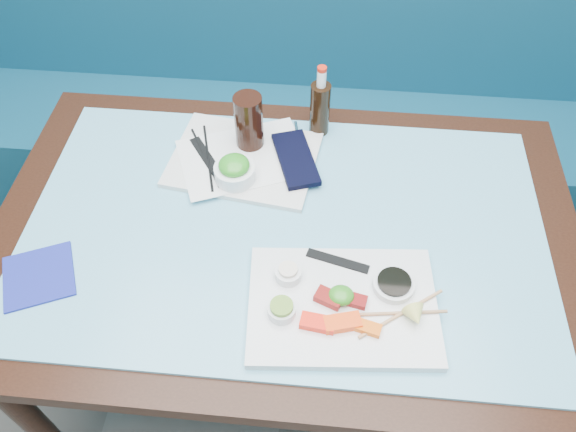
# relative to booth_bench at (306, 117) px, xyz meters

# --- Properties ---
(booth_bench) EXTENTS (3.00, 0.56, 1.17)m
(booth_bench) POSITION_rel_booth_bench_xyz_m (0.00, 0.00, 0.00)
(booth_bench) COLOR navy
(booth_bench) RESTS_ON ground
(dining_table) EXTENTS (1.40, 0.90, 0.75)m
(dining_table) POSITION_rel_booth_bench_xyz_m (0.00, -0.84, 0.29)
(dining_table) COLOR black
(dining_table) RESTS_ON ground
(glass_top) EXTENTS (1.22, 0.76, 0.01)m
(glass_top) POSITION_rel_booth_bench_xyz_m (0.00, -0.84, 0.38)
(glass_top) COLOR #61A7C2
(glass_top) RESTS_ON dining_table
(sashimi_plate) EXTENTS (0.41, 0.31, 0.02)m
(sashimi_plate) POSITION_rel_booth_bench_xyz_m (0.14, -1.04, 0.39)
(sashimi_plate) COLOR silver
(sashimi_plate) RESTS_ON glass_top
(salmon_left) EXTENTS (0.07, 0.04, 0.02)m
(salmon_left) POSITION_rel_booth_bench_xyz_m (0.09, -1.10, 0.41)
(salmon_left) COLOR #FF1E0A
(salmon_left) RESTS_ON sashimi_plate
(salmon_mid) EXTENTS (0.08, 0.05, 0.02)m
(salmon_mid) POSITION_rel_booth_bench_xyz_m (0.14, -1.09, 0.41)
(salmon_mid) COLOR #FF410A
(salmon_mid) RESTS_ON sashimi_plate
(salmon_right) EXTENTS (0.06, 0.04, 0.01)m
(salmon_right) POSITION_rel_booth_bench_xyz_m (0.19, -1.10, 0.41)
(salmon_right) COLOR #EF5A09
(salmon_right) RESTS_ON sashimi_plate
(tuna_left) EXTENTS (0.07, 0.05, 0.02)m
(tuna_left) POSITION_rel_booth_bench_xyz_m (0.11, -1.04, 0.41)
(tuna_left) COLOR maroon
(tuna_left) RESTS_ON sashimi_plate
(tuna_right) EXTENTS (0.05, 0.04, 0.02)m
(tuna_right) POSITION_rel_booth_bench_xyz_m (0.17, -1.04, 0.41)
(tuna_right) COLOR #700909
(tuna_right) RESTS_ON sashimi_plate
(seaweed_garnish) EXTENTS (0.06, 0.06, 0.03)m
(seaweed_garnish) POSITION_rel_booth_bench_xyz_m (0.14, -1.03, 0.42)
(seaweed_garnish) COLOR #2F801D
(seaweed_garnish) RESTS_ON sashimi_plate
(ramekin_wasabi) EXTENTS (0.07, 0.07, 0.02)m
(ramekin_wasabi) POSITION_rel_booth_bench_xyz_m (0.02, -1.08, 0.42)
(ramekin_wasabi) COLOR silver
(ramekin_wasabi) RESTS_ON sashimi_plate
(wasabi_fill) EXTENTS (0.06, 0.06, 0.01)m
(wasabi_fill) POSITION_rel_booth_bench_xyz_m (0.02, -1.08, 0.43)
(wasabi_fill) COLOR olive
(wasabi_fill) RESTS_ON ramekin_wasabi
(ramekin_ginger) EXTENTS (0.07, 0.07, 0.02)m
(ramekin_ginger) POSITION_rel_booth_bench_xyz_m (0.02, -0.99, 0.42)
(ramekin_ginger) COLOR silver
(ramekin_ginger) RESTS_ON sashimi_plate
(ginger_fill) EXTENTS (0.04, 0.04, 0.01)m
(ginger_fill) POSITION_rel_booth_bench_xyz_m (0.02, -0.99, 0.43)
(ginger_fill) COLOR beige
(ginger_fill) RESTS_ON ramekin_ginger
(soy_dish) EXTENTS (0.10, 0.10, 0.02)m
(soy_dish) POSITION_rel_booth_bench_xyz_m (0.25, -0.99, 0.41)
(soy_dish) COLOR silver
(soy_dish) RESTS_ON sashimi_plate
(soy_fill) EXTENTS (0.07, 0.07, 0.01)m
(soy_fill) POSITION_rel_booth_bench_xyz_m (0.25, -0.99, 0.42)
(soy_fill) COLOR black
(soy_fill) RESTS_ON soy_dish
(lemon_wedge) EXTENTS (0.06, 0.05, 0.05)m
(lemon_wedge) POSITION_rel_booth_bench_xyz_m (0.29, -1.07, 0.43)
(lemon_wedge) COLOR #E7E26D
(lemon_wedge) RESTS_ON sashimi_plate
(chopstick_sleeve) EXTENTS (0.14, 0.06, 0.00)m
(chopstick_sleeve) POSITION_rel_booth_bench_xyz_m (0.13, -0.94, 0.41)
(chopstick_sleeve) COLOR black
(chopstick_sleeve) RESTS_ON sashimi_plate
(wooden_chopstick_a) EXTENTS (0.21, 0.04, 0.01)m
(wooden_chopstick_a) POSITION_rel_booth_bench_xyz_m (0.25, -1.06, 0.41)
(wooden_chopstick_a) COLOR #A5744D
(wooden_chopstick_a) RESTS_ON sashimi_plate
(wooden_chopstick_b) EXTENTS (0.18, 0.13, 0.01)m
(wooden_chopstick_b) POSITION_rel_booth_bench_xyz_m (0.26, -1.06, 0.41)
(wooden_chopstick_b) COLOR tan
(wooden_chopstick_b) RESTS_ON sashimi_plate
(serving_tray) EXTENTS (0.40, 0.32, 0.01)m
(serving_tray) POSITION_rel_booth_bench_xyz_m (-0.13, -0.63, 0.39)
(serving_tray) COLOR silver
(serving_tray) RESTS_ON glass_top
(paper_placemat) EXTENTS (0.38, 0.33, 0.00)m
(paper_placemat) POSITION_rel_booth_bench_xyz_m (-0.13, -0.63, 0.40)
(paper_placemat) COLOR silver
(paper_placemat) RESTS_ON serving_tray
(seaweed_bowl) EXTENTS (0.12, 0.12, 0.04)m
(seaweed_bowl) POSITION_rel_booth_bench_xyz_m (-0.14, -0.71, 0.42)
(seaweed_bowl) COLOR white
(seaweed_bowl) RESTS_ON serving_tray
(seaweed_salad) EXTENTS (0.09, 0.09, 0.04)m
(seaweed_salad) POSITION_rel_booth_bench_xyz_m (-0.14, -0.71, 0.45)
(seaweed_salad) COLOR #2B881F
(seaweed_salad) RESTS_ON seaweed_bowl
(cola_glass) EXTENTS (0.09, 0.09, 0.15)m
(cola_glass) POSITION_rel_booth_bench_xyz_m (-0.12, -0.58, 0.47)
(cola_glass) COLOR black
(cola_glass) RESTS_ON serving_tray
(navy_pouch) EXTENTS (0.14, 0.21, 0.02)m
(navy_pouch) POSITION_rel_booth_bench_xyz_m (0.01, -0.63, 0.40)
(navy_pouch) COLOR black
(navy_pouch) RESTS_ON serving_tray
(fork) EXTENTS (0.02, 0.08, 0.01)m
(fork) POSITION_rel_booth_bench_xyz_m (0.00, -0.53, 0.40)
(fork) COLOR silver
(fork) RESTS_ON serving_tray
(black_chopstick_a) EXTENTS (0.11, 0.20, 0.01)m
(black_chopstick_a) POSITION_rel_booth_bench_xyz_m (-0.23, -0.64, 0.40)
(black_chopstick_a) COLOR black
(black_chopstick_a) RESTS_ON serving_tray
(black_chopstick_b) EXTENTS (0.07, 0.23, 0.01)m
(black_chopstick_b) POSITION_rel_booth_bench_xyz_m (-0.22, -0.64, 0.40)
(black_chopstick_b) COLOR black
(black_chopstick_b) RESTS_ON serving_tray
(tray_sleeve) EXTENTS (0.11, 0.15, 0.00)m
(tray_sleeve) POSITION_rel_booth_bench_xyz_m (-0.22, -0.64, 0.40)
(tray_sleeve) COLOR black
(tray_sleeve) RESTS_ON serving_tray
(cola_bottle_body) EXTENTS (0.07, 0.07, 0.15)m
(cola_bottle_body) POSITION_rel_booth_bench_xyz_m (0.06, -0.50, 0.46)
(cola_bottle_body) COLOR black
(cola_bottle_body) RESTS_ON glass_top
(cola_bottle_neck) EXTENTS (0.03, 0.03, 0.05)m
(cola_bottle_neck) POSITION_rel_booth_bench_xyz_m (0.06, -0.50, 0.56)
(cola_bottle_neck) COLOR white
(cola_bottle_neck) RESTS_ON cola_bottle_body
(cola_bottle_cap) EXTENTS (0.03, 0.03, 0.01)m
(cola_bottle_cap) POSITION_rel_booth_bench_xyz_m (0.06, -0.50, 0.59)
(cola_bottle_cap) COLOR red
(cola_bottle_cap) RESTS_ON cola_bottle_neck
(blue_napkin) EXTENTS (0.20, 0.20, 0.01)m
(blue_napkin) POSITION_rel_booth_bench_xyz_m (-0.53, -1.03, 0.39)
(blue_napkin) COLOR navy
(blue_napkin) RESTS_ON glass_top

